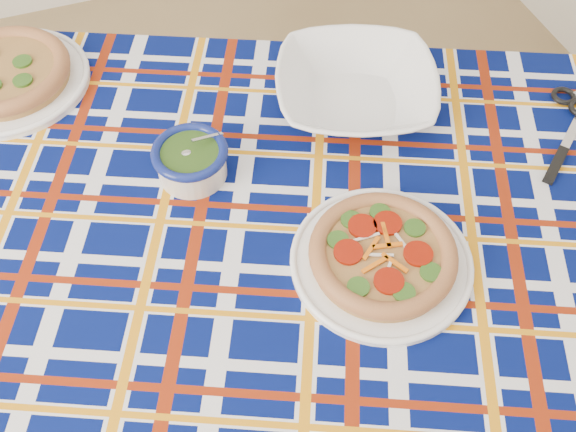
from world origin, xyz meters
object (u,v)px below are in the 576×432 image
object	(u,v)px
dining_table	(275,274)
pesto_bowl	(191,159)
serving_bowl	(356,90)
main_focaccia_plate	(383,254)

from	to	relation	value
dining_table	pesto_bowl	bearing A→B (deg)	136.27
dining_table	serving_bowl	distance (m)	0.41
dining_table	serving_bowl	world-z (taller)	serving_bowl
main_focaccia_plate	dining_table	bearing A→B (deg)	150.48
main_focaccia_plate	pesto_bowl	distance (m)	0.39
pesto_bowl	serving_bowl	distance (m)	0.37
dining_table	pesto_bowl	distance (m)	0.26
pesto_bowl	serving_bowl	bearing A→B (deg)	10.85
dining_table	pesto_bowl	xyz separation A→B (m)	(-0.09, 0.21, 0.13)
main_focaccia_plate	serving_bowl	world-z (taller)	serving_bowl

